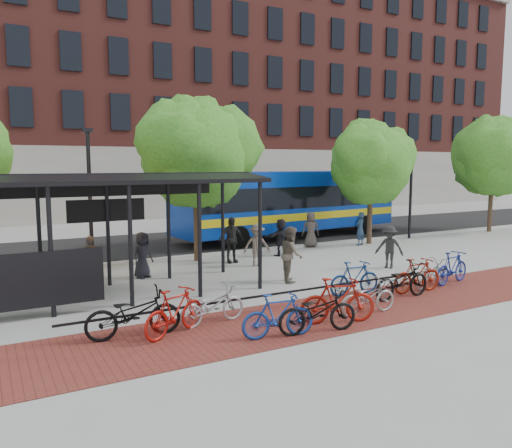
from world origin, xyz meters
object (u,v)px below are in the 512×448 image
bike_6 (368,297)px  pedestrian_0 (143,255)px  pedestrian_6 (311,230)px  pedestrian_7 (360,229)px  bike_1 (175,312)px  bike_7 (355,278)px  bus_shelter (76,195)px  bike_4 (318,311)px  tree_d (494,153)px  bike_5 (338,301)px  bike_8 (402,281)px  lamp_post_left (90,195)px  bike_0 (133,313)px  pedestrian_3 (257,245)px  bus (290,200)px  pedestrian_8 (291,254)px  bike_2 (212,305)px  bike_10 (431,274)px  bike_9 (417,275)px  lamp_post_right (411,186)px  pedestrian_5 (281,237)px  pedestrian_4 (231,240)px  tree_b (197,148)px  pedestrian_9 (389,247)px  pedestrian_1 (91,259)px  bike_11 (452,268)px  bike_3 (278,316)px

bike_6 → pedestrian_0: 7.92m
pedestrian_6 → pedestrian_7: (2.33, -0.73, -0.03)m
pedestrian_7 → bike_1: bearing=13.0°
bike_7 → bus_shelter: bearing=69.1°
bike_4 → pedestrian_0: bearing=23.1°
tree_d → bike_4: (-18.97, -9.43, -3.96)m
tree_d → bike_5: tree_d is taller
bike_8 → lamp_post_left: bearing=38.3°
bike_0 → pedestrian_3: size_ratio=1.30×
bus → pedestrian_8: (-5.35, -8.43, -1.08)m
bike_2 → bike_10: 7.45m
bike_7 → bike_2: bearing=99.9°
bus_shelter → bike_9: 10.21m
lamp_post_right → pedestrian_5: bearing=-173.4°
bike_6 → bike_2: bearing=74.5°
bike_7 → pedestrian_4: 6.25m
tree_d → bike_8: size_ratio=3.28×
bike_0 → pedestrian_8: pedestrian_8 is taller
tree_b → bike_9: 9.62m
pedestrian_8 → pedestrian_3: bearing=22.4°
bike_2 → tree_b: bearing=-28.2°
bike_4 → bike_6: 2.07m
tree_b → bike_9: bearing=-64.4°
bike_2 → lamp_post_right: bearing=-69.8°
pedestrian_0 → lamp_post_left: bearing=93.8°
bike_2 → bike_9: bike_9 is taller
pedestrian_3 → bike_1: bearing=-118.6°
bike_5 → bike_7: bike_5 is taller
pedestrian_5 → pedestrian_9: pedestrian_9 is taller
bike_10 → pedestrian_0: size_ratio=1.07×
tree_d → bike_5: size_ratio=3.47×
tree_d → pedestrian_5: size_ratio=4.18×
bike_5 → pedestrian_0: (-2.73, 7.12, 0.22)m
bike_7 → pedestrian_9: pedestrian_9 is taller
bike_4 → bike_10: (5.60, 1.75, -0.07)m
tree_b → bike_7: bearing=-74.8°
pedestrian_1 → pedestrian_0: bearing=-151.0°
bike_11 → bike_10: bearing=80.9°
bus → lamp_post_left: bearing=-168.8°
bike_0 → bike_8: 7.63m
pedestrian_5 → bike_2: bearing=38.3°
bike_5 → pedestrian_8: bearing=-0.2°
bike_8 → bike_10: bike_8 is taller
bike_6 → pedestrian_6: bearing=-25.5°
tree_b → pedestrian_3: (1.48, -2.16, -3.65)m
bike_8 → bike_10: 1.83m
bike_6 → pedestrian_6: size_ratio=1.04×
pedestrian_9 → tree_b: bearing=-165.4°
lamp_post_right → bike_3: 16.93m
bike_0 → bike_11: 10.37m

